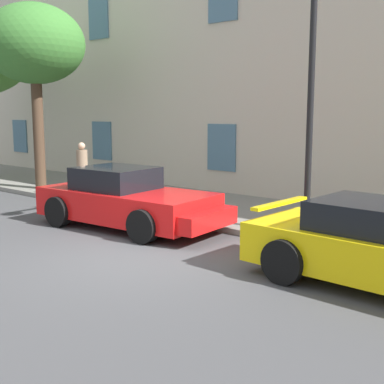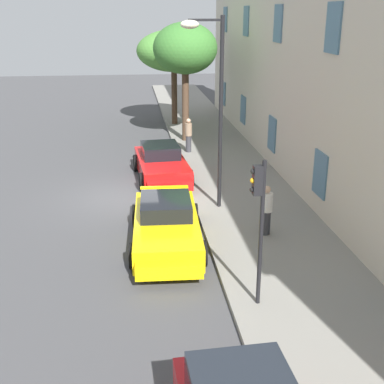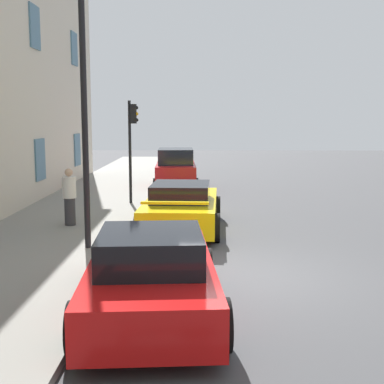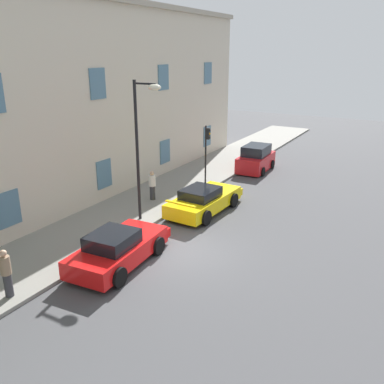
{
  "view_description": "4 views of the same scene",
  "coord_description": "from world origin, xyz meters",
  "px_view_note": "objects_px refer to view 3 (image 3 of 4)",
  "views": [
    {
      "loc": [
        6.76,
        -6.53,
        2.75
      ],
      "look_at": [
        -0.01,
        1.56,
        1.06
      ],
      "focal_mm": 47.23,
      "sensor_mm": 36.0,
      "label": 1
    },
    {
      "loc": [
        18.27,
        0.35,
        6.71
      ],
      "look_at": [
        2.03,
        2.36,
        0.82
      ],
      "focal_mm": 46.99,
      "sensor_mm": 36.0,
      "label": 2
    },
    {
      "loc": [
        -10.01,
        0.85,
        3.11
      ],
      "look_at": [
        2.67,
        0.99,
        1.3
      ],
      "focal_mm": 49.06,
      "sensor_mm": 36.0,
      "label": 3
    },
    {
      "loc": [
        -12.98,
        -7.86,
        7.78
      ],
      "look_at": [
        2.54,
        0.96,
        1.66
      ],
      "focal_mm": 38.57,
      "sensor_mm": 36.0,
      "label": 4
    }
  ],
  "objects_px": {
    "sportscar_red_lead": "(152,274)",
    "sportscar_yellow_flank": "(182,207)",
    "street_lamp": "(100,52)",
    "traffic_light": "(132,134)",
    "hatchback_parked": "(176,171)",
    "pedestrian_strolling": "(69,197)"
  },
  "relations": [
    {
      "from": "pedestrian_strolling",
      "to": "sportscar_red_lead",
      "type": "bearing_deg",
      "value": -155.58
    },
    {
      "from": "sportscar_red_lead",
      "to": "sportscar_yellow_flank",
      "type": "distance_m",
      "value": 6.44
    },
    {
      "from": "sportscar_red_lead",
      "to": "traffic_light",
      "type": "xyz_separation_m",
      "value": [
        10.04,
        1.54,
        1.93
      ]
    },
    {
      "from": "pedestrian_strolling",
      "to": "hatchback_parked",
      "type": "bearing_deg",
      "value": -16.72
    },
    {
      "from": "traffic_light",
      "to": "sportscar_yellow_flank",
      "type": "bearing_deg",
      "value": -153.12
    },
    {
      "from": "hatchback_parked",
      "to": "traffic_light",
      "type": "relative_size",
      "value": 1.02
    },
    {
      "from": "pedestrian_strolling",
      "to": "traffic_light",
      "type": "bearing_deg",
      "value": -18.38
    },
    {
      "from": "hatchback_parked",
      "to": "street_lamp",
      "type": "height_order",
      "value": "street_lamp"
    },
    {
      "from": "sportscar_yellow_flank",
      "to": "street_lamp",
      "type": "height_order",
      "value": "street_lamp"
    },
    {
      "from": "hatchback_parked",
      "to": "street_lamp",
      "type": "relative_size",
      "value": 0.56
    },
    {
      "from": "sportscar_red_lead",
      "to": "pedestrian_strolling",
      "type": "relative_size",
      "value": 3.06
    },
    {
      "from": "street_lamp",
      "to": "traffic_light",
      "type": "bearing_deg",
      "value": 1.23
    },
    {
      "from": "sportscar_red_lead",
      "to": "traffic_light",
      "type": "height_order",
      "value": "traffic_light"
    },
    {
      "from": "hatchback_parked",
      "to": "sportscar_red_lead",
      "type": "bearing_deg",
      "value": -179.1
    },
    {
      "from": "sportscar_yellow_flank",
      "to": "street_lamp",
      "type": "xyz_separation_m",
      "value": [
        -2.76,
        1.7,
        3.91
      ]
    },
    {
      "from": "sportscar_yellow_flank",
      "to": "hatchback_parked",
      "type": "distance_m",
      "value": 8.38
    },
    {
      "from": "sportscar_yellow_flank",
      "to": "street_lamp",
      "type": "bearing_deg",
      "value": 148.44
    },
    {
      "from": "sportscar_yellow_flank",
      "to": "traffic_light",
      "type": "distance_m",
      "value": 4.49
    },
    {
      "from": "street_lamp",
      "to": "pedestrian_strolling",
      "type": "xyz_separation_m",
      "value": [
        2.53,
        1.41,
        -3.59
      ]
    },
    {
      "from": "sportscar_yellow_flank",
      "to": "traffic_light",
      "type": "relative_size",
      "value": 1.44
    },
    {
      "from": "traffic_light",
      "to": "pedestrian_strolling",
      "type": "distance_m",
      "value": 4.37
    },
    {
      "from": "sportscar_red_lead",
      "to": "hatchback_parked",
      "type": "relative_size",
      "value": 1.35
    }
  ]
}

